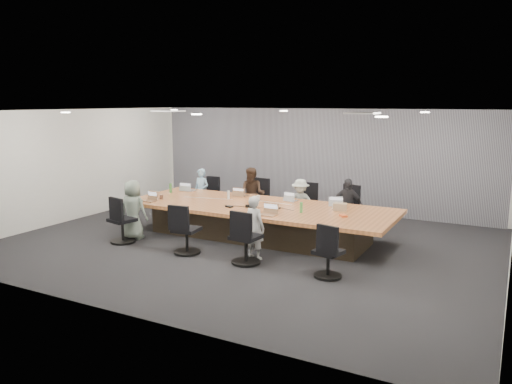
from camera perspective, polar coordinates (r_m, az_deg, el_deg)
The scene contains 38 objects.
floor at distance 10.73m, azimuth -1.00°, elevation -5.86°, with size 10.00×8.00×0.00m, color #222326.
ceiling at distance 10.31m, azimuth -1.05°, elevation 9.26°, with size 10.00×8.00×0.00m, color white.
wall_back at distance 14.03m, azimuth 6.90°, elevation 3.73°, with size 10.00×2.80×0.00m, color silver.
wall_front at distance 7.25m, azimuth -16.50°, elevation -2.77°, with size 10.00×2.80×0.00m, color silver.
wall_left at distance 13.55m, azimuth -19.91°, elevation 2.95°, with size 8.00×2.80×0.00m, color silver.
curtain at distance 13.96m, azimuth 6.78°, elevation 3.70°, with size 9.80×0.04×2.80m, color gray.
conference_table at distance 11.05m, azimuth 0.24°, elevation -3.23°, with size 6.00×2.20×0.74m.
chair_0 at distance 13.69m, azimuth -5.42°, elevation -0.79°, with size 0.49×0.49×0.73m, color black, non-canonical shape.
chair_1 at distance 12.91m, azimuth 0.33°, elevation -1.17°, with size 0.57×0.57×0.84m, color black, non-canonical shape.
chair_2 at distance 12.38m, azimuth 5.71°, elevation -1.78°, with size 0.55×0.55×0.81m, color black, non-canonical shape.
chair_3 at distance 12.00m, azimuth 10.84°, elevation -2.18°, with size 0.59×0.59×0.87m, color black, non-canonical shape.
chair_4 at distance 11.05m, azimuth -15.03°, elevation -3.52°, with size 0.56×0.56×0.83m, color black, non-canonical shape.
chair_5 at distance 10.01m, azimuth -7.93°, elevation -4.71°, with size 0.55×0.55×0.82m, color black, non-canonical shape.
chair_6 at distance 9.31m, azimuth -1.16°, elevation -5.66°, with size 0.58×0.58×0.86m, color black, non-canonical shape.
chair_7 at distance 8.69m, azimuth 8.26°, elevation -7.29°, with size 0.51×0.51×0.75m, color black, non-canonical shape.
person_0 at distance 13.36m, azimuth -6.26°, elevation 0.03°, with size 0.45×0.30×1.24m, color #93C1E2.
laptop_0 at distance 12.89m, azimuth -7.64°, elevation 0.21°, with size 0.33×0.23×0.02m, color #B2B2B7.
person_1 at distance 12.56m, azimuth -0.41°, elevation -0.28°, with size 0.66×0.52×1.36m, color #38271C.
laptop_1 at distance 12.07m, azimuth -1.64°, elevation -0.39°, with size 0.32×0.22×0.02m, color #8C6647.
person_2 at distance 12.03m, azimuth 5.09°, elevation -1.28°, with size 0.75×0.43×1.16m, color #A7B0A8.
laptop_2 at distance 11.50m, azimuth 4.04°, elevation -0.95°, with size 0.28×0.19×0.02m, color #B2B2B7.
person_3 at distance 11.63m, azimuth 10.37°, elevation -1.55°, with size 0.74×0.31×1.27m, color #26262B.
laptop_3 at distance 11.09m, azimuth 9.52°, elevation -1.49°, with size 0.31×0.21×0.02m, color #B2B2B7.
person_4 at distance 11.25m, azimuth -13.88°, elevation -1.98°, with size 0.64×0.42×1.31m, color gray.
laptop_4 at distance 11.64m, azimuth -12.10°, elevation -1.02°, with size 0.29×0.20×0.02m, color #8C6647.
person_6 at distance 9.55m, azimuth -0.15°, elevation -4.06°, with size 0.45×0.30×1.23m, color #B0B0B0.
laptop_6 at distance 10.00m, azimuth 1.33°, elevation -2.63°, with size 0.34×0.23×0.02m, color #8C6647.
bottle_green_left at distance 12.65m, azimuth -9.73°, elevation 0.45°, with size 0.07×0.07×0.23m, color #448F3E.
bottle_green_right at distance 10.25m, azimuth 5.19°, elevation -1.77°, with size 0.06×0.06×0.22m, color #448F3E.
bottle_clear at distance 11.71m, azimuth -3.17°, elevation -0.30°, with size 0.06×0.06×0.19m, color silver.
cup_white_far at distance 11.55m, azimuth 0.26°, elevation -0.65°, with size 0.08×0.08×0.11m, color white.
cup_white_near at distance 10.73m, azimuth 8.92°, elevation -1.64°, with size 0.08×0.08×0.10m, color white.
mug_brown at distance 11.88m, azimuth -10.76°, elevation -0.55°, with size 0.08×0.08×0.10m, color brown.
mic_left at distance 10.78m, azimuth -3.07°, elevation -1.67°, with size 0.15×0.10×0.03m, color black.
mic_right at distance 10.63m, azimuth 2.37°, elevation -1.83°, with size 0.15×0.10×0.03m, color black.
stapler at distance 10.70m, azimuth -0.75°, elevation -1.64°, with size 0.17×0.04×0.07m, color black.
canvas_bag at distance 10.58m, azimuth 9.57°, elevation -1.69°, with size 0.28×0.17×0.15m, color tan.
snack_packet at distance 10.03m, azimuth 9.95°, elevation -2.68°, with size 0.17×0.12×0.04m, color #E95A26.
Camera 1 is at (4.98, -9.02, 2.98)m, focal length 35.00 mm.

